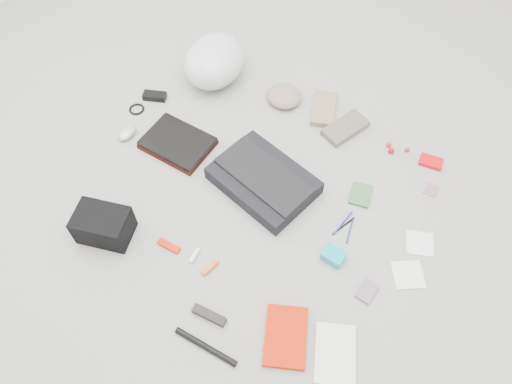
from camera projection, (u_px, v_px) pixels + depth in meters
The scene contains 33 objects.
ground_plane at pixel (256, 198), 2.20m from camera, with size 4.00×4.00×0.00m, color gray.
messenger_bag at pixel (263, 181), 2.21m from camera, with size 0.44×0.31×0.07m, color black.
bag_flap at pixel (264, 175), 2.18m from camera, with size 0.43×0.20×0.01m, color black.
laptop_sleeve at pixel (178, 144), 2.36m from camera, with size 0.31×0.23×0.02m, color black.
laptop at pixel (177, 141), 2.34m from camera, with size 0.31×0.22×0.02m, color black.
bike_helmet at pixel (214, 61), 2.53m from camera, with size 0.29×0.37×0.22m, color silver.
beanie at pixel (284, 96), 2.50m from camera, with size 0.18×0.17×0.06m, color #86705F.
mitten_left at pixel (324, 109), 2.48m from camera, with size 0.11×0.22×0.03m, color #837054.
mitten_right at pixel (345, 128), 2.41m from camera, with size 0.11×0.22×0.03m, color #5E574C.
power_brick at pixel (155, 96), 2.52m from camera, with size 0.12×0.05×0.03m, color black.
cable_coil at pixel (137, 109), 2.49m from camera, with size 0.08×0.08×0.01m, color black.
mouse at pixel (127, 133), 2.39m from camera, with size 0.06×0.10×0.04m, color #A1A1A1.
camera_bag at pixel (103, 225), 2.05m from camera, with size 0.22×0.15×0.14m, color black.
multitool at pixel (169, 246), 2.07m from camera, with size 0.10×0.03×0.02m, color #C11400.
toiletry_tube_white at pixel (194, 255), 2.04m from camera, with size 0.02×0.02×0.07m, color silver.
toiletry_tube_orange at pixel (210, 267), 2.01m from camera, with size 0.02×0.02×0.08m, color #CD581F.
u_lock at pixel (209, 315), 1.90m from camera, with size 0.14×0.03×0.03m, color black.
bike_pump at pixel (206, 347), 1.83m from camera, with size 0.02×0.02×0.26m, color black.
book_red at pixel (286, 336), 1.85m from camera, with size 0.16×0.23×0.02m, color #C21C00.
book_white at pixel (335, 354), 1.82m from camera, with size 0.15×0.22×0.02m, color silver.
notepad at pixel (361, 195), 2.21m from camera, with size 0.09×0.12×0.01m, color #325C31.
pen_blue at pixel (343, 223), 2.13m from camera, with size 0.01×0.01×0.14m, color navy.
pen_black at pixel (343, 226), 2.12m from camera, with size 0.01×0.01×0.13m, color black.
pen_navy at pixel (350, 232), 2.11m from camera, with size 0.01×0.01×0.12m, color navy.
accordion_wallet at pixel (333, 256), 2.03m from camera, with size 0.09×0.07×0.04m, color #0F9EB9.
card_deck at pixel (367, 291), 1.95m from camera, with size 0.06×0.09×0.02m, color slate.
napkin_top at pixel (420, 243), 2.08m from camera, with size 0.11×0.11×0.01m, color silver.
napkin_bottom at pixel (408, 275), 2.00m from camera, with size 0.12×0.12×0.01m, color silver.
lollipop_a at pixel (389, 145), 2.36m from camera, with size 0.02×0.02×0.02m, color red.
lollipop_b at pixel (391, 151), 2.33m from camera, with size 0.03×0.03×0.03m, color #9B0615.
lollipop_c at pixel (407, 150), 2.34m from camera, with size 0.02×0.02×0.02m, color maroon.
altoids_tin at pixel (431, 162), 2.30m from camera, with size 0.10×0.06×0.02m, color red.
stamp_sheet at pixel (431, 190), 2.23m from camera, with size 0.06×0.07×0.00m, color #96617A.
Camera 1 is at (0.58, -1.04, 1.85)m, focal length 35.00 mm.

